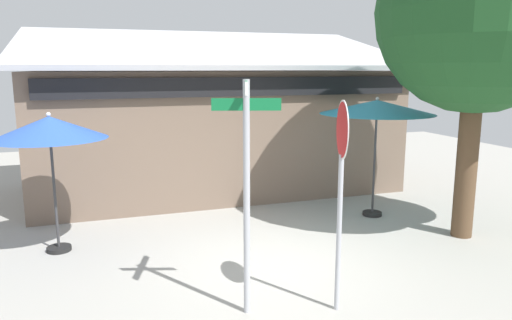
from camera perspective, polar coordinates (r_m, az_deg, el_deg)
name	(u,v)px	position (r m, az deg, el deg)	size (l,w,h in m)	color
ground_plane	(271,265)	(8.66, 1.75, -12.28)	(28.00, 28.00, 0.10)	#9E9B93
cafe_building	(215,126)	(13.60, -4.80, 3.95)	(9.97, 5.02, 4.48)	#705B4C
street_sign_post	(247,175)	(6.37, -1.12, -1.74)	(0.87, 0.92, 3.20)	#A8AAB2
stop_sign	(341,166)	(6.53, 10.00, -0.76)	(0.25, 0.75, 2.94)	#A8AAB2
patio_umbrella_royal_blue_left	(49,129)	(9.34, -23.14, 3.39)	(2.01, 2.01, 2.58)	black
patio_umbrella_teal_center	(377,108)	(11.09, 14.06, 5.96)	(2.54, 2.54, 2.72)	black
shade_tree	(489,15)	(10.33, 25.77, 15.08)	(4.05, 3.82, 6.29)	brown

